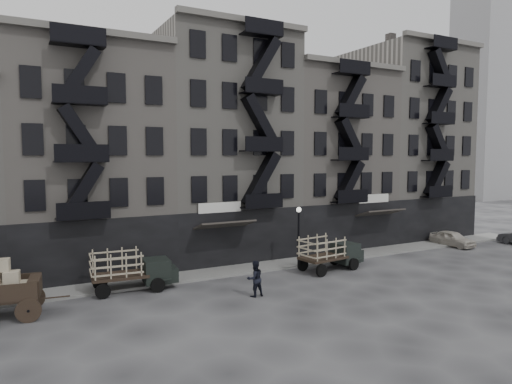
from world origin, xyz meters
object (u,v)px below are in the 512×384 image
car_east (452,238)px  pedestrian_mid (255,279)px  stake_truck_east (330,250)px  stake_truck_west (132,267)px

car_east → pedestrian_mid: bearing=-170.8°
car_east → pedestrian_mid: size_ratio=1.95×
stake_truck_east → car_east: (14.50, 1.70, -0.71)m
stake_truck_east → pedestrian_mid: bearing=-166.6°
stake_truck_west → car_east: stake_truck_west is taller
stake_truck_east → pedestrian_mid: 7.83m
stake_truck_west → car_east: (27.68, 0.10, -0.72)m
stake_truck_west → car_east: 27.69m
car_east → pedestrian_mid: pedestrian_mid is taller
stake_truck_west → stake_truck_east: stake_truck_west is taller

